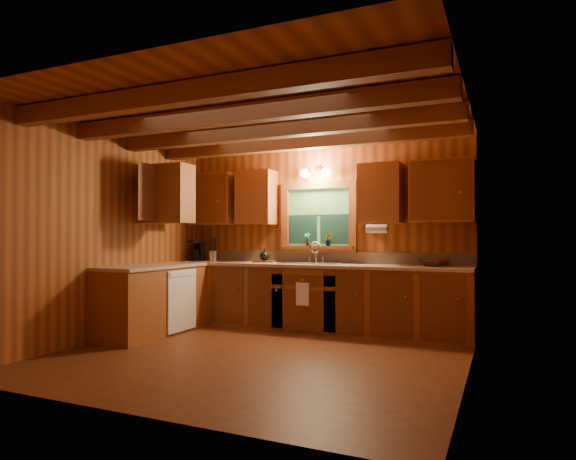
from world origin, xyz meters
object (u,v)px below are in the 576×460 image
Objects in this scene: sink at (312,267)px; coffee_maker at (198,251)px; cutting_board at (264,261)px; wicker_basket at (434,263)px.

coffee_maker is at bearing 177.68° from sink.
sink is 0.76m from cutting_board.
coffee_maker is at bearing 179.61° from wicker_basket.
sink is at bearing -178.10° from wicker_basket.
sink is 2.34× the size of wicker_basket.
coffee_maker is at bearing 168.00° from cutting_board.
cutting_board is at bearing 175.50° from sink.
cutting_board is (1.15, -0.02, -0.14)m from coffee_maker.
sink is at bearing 19.07° from coffee_maker.
wicker_basket is at bearing -11.25° from cutting_board.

